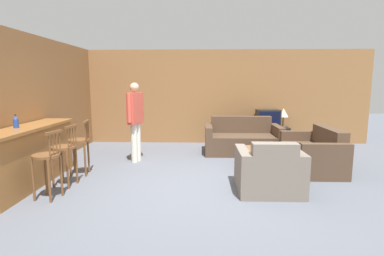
{
  "coord_description": "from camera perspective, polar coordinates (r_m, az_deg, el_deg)",
  "views": [
    {
      "loc": [
        0.07,
        -4.71,
        1.71
      ],
      "look_at": [
        -0.12,
        0.9,
        0.85
      ],
      "focal_mm": 28.0,
      "sensor_mm": 36.0,
      "label": 1
    }
  ],
  "objects": [
    {
      "name": "couch_far",
      "position": [
        7.4,
        9.55,
        -2.32
      ],
      "size": [
        1.81,
        0.95,
        0.87
      ],
      "color": "#4C3828",
      "rests_on": "ground_plane"
    },
    {
      "name": "ground_plane",
      "position": [
        5.01,
        1.04,
        -11.24
      ],
      "size": [
        24.0,
        24.0,
        0.0
      ],
      "primitive_type": "plane",
      "color": "#565B66"
    },
    {
      "name": "wall_left",
      "position": [
        6.88,
        -25.9,
        4.42
      ],
      "size": [
        0.08,
        8.73,
        2.6
      ],
      "color": "olive",
      "rests_on": "ground_plane"
    },
    {
      "name": "tv_unit",
      "position": [
        8.44,
        14.12,
        -1.5
      ],
      "size": [
        1.13,
        0.47,
        0.5
      ],
      "color": "black",
      "rests_on": "ground_plane"
    },
    {
      "name": "wall_back",
      "position": [
        8.46,
        1.45,
        5.92
      ],
      "size": [
        9.4,
        0.08,
        2.6
      ],
      "color": "olive",
      "rests_on": "ground_plane"
    },
    {
      "name": "bar_chair_mid",
      "position": [
        5.37,
        -23.1,
        -4.33
      ],
      "size": [
        0.43,
        0.43,
        1.02
      ],
      "color": "brown",
      "rests_on": "ground_plane"
    },
    {
      "name": "tv",
      "position": [
        8.37,
        14.25,
        1.8
      ],
      "size": [
        0.61,
        0.44,
        0.48
      ],
      "color": "black",
      "rests_on": "tv_unit"
    },
    {
      "name": "person_by_window",
      "position": [
        6.52,
        -10.76,
        1.98
      ],
      "size": [
        0.29,
        0.55,
        1.7
      ],
      "color": "silver",
      "rests_on": "ground_plane"
    },
    {
      "name": "table_lamp",
      "position": [
        8.46,
        17.02,
        2.7
      ],
      "size": [
        0.26,
        0.26,
        0.51
      ],
      "color": "brown",
      "rests_on": "tv_unit"
    },
    {
      "name": "bar_chair_far",
      "position": [
        5.91,
        -20.64,
        -3.04
      ],
      "size": [
        0.43,
        0.43,
        1.02
      ],
      "color": "brown",
      "rests_on": "ground_plane"
    },
    {
      "name": "armchair_near",
      "position": [
        4.89,
        14.46,
        -8.2
      ],
      "size": [
        0.98,
        0.9,
        0.85
      ],
      "color": "#70665B",
      "rests_on": "ground_plane"
    },
    {
      "name": "bottle",
      "position": [
        5.49,
        -30.54,
        1.0
      ],
      "size": [
        0.08,
        0.08,
        0.22
      ],
      "color": "#234293",
      "rests_on": "bar_counter"
    },
    {
      "name": "bar_counter",
      "position": [
        5.67,
        -28.65,
        -4.7
      ],
      "size": [
        0.55,
        2.3,
        0.99
      ],
      "color": "brown",
      "rests_on": "ground_plane"
    },
    {
      "name": "book_on_table",
      "position": [
        6.21,
        12.46,
        -3.9
      ],
      "size": [
        0.19,
        0.16,
        0.03
      ],
      "color": "#B7AD99",
      "rests_on": "coffee_table"
    },
    {
      "name": "coffee_table",
      "position": [
        6.17,
        11.97,
        -4.59
      ],
      "size": [
        0.59,
        0.93,
        0.37
      ],
      "color": "brown",
      "rests_on": "ground_plane"
    },
    {
      "name": "bar_chair_near",
      "position": [
        4.88,
        -25.87,
        -5.76
      ],
      "size": [
        0.45,
        0.45,
        1.02
      ],
      "color": "brown",
      "rests_on": "ground_plane"
    },
    {
      "name": "loveseat_right",
      "position": [
        6.37,
        22.12,
        -4.68
      ],
      "size": [
        0.88,
        1.5,
        0.83
      ],
      "color": "#4C3828",
      "rests_on": "ground_plane"
    }
  ]
}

